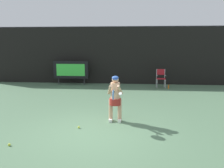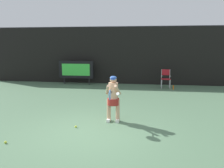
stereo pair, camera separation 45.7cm
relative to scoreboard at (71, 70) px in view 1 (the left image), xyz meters
The scene contains 9 objects.
ground 8.53m from the scoreboard, 71.04° to the right, with size 18.00×22.00×0.03m.
backdrop_screen 2.96m from the scoreboard, 13.62° to the left, with size 18.00×0.12×3.66m.
scoreboard is the anchor object (origin of this frame).
umpire_chair 5.57m from the scoreboard, ahead, with size 0.52×0.44×1.08m.
water_bottle 6.06m from the scoreboard, ahead, with size 0.07×0.07×0.27m.
tennis_player 7.46m from the scoreboard, 63.90° to the right, with size 0.52×0.59×1.53m.
tennis_racket 8.06m from the scoreboard, 66.05° to the right, with size 0.03×0.60×0.31m.
tennis_ball_loose 7.83m from the scoreboard, 73.45° to the right, with size 0.07×0.07×0.07m.
tennis_ball_spare 8.89m from the scoreboard, 85.22° to the right, with size 0.07×0.07×0.07m.
Camera 1 is at (1.05, -6.16, 2.56)m, focal length 36.55 mm.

